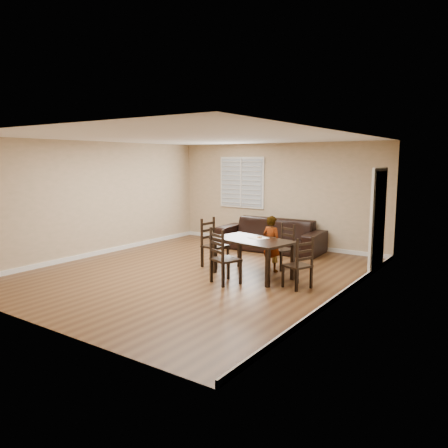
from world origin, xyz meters
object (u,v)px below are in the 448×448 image
(chair_right, at_px, (302,266))
(sofa, at_px, (270,235))
(child, at_px, (272,244))
(donut, at_px, (259,237))
(dining_table, at_px, (253,244))
(chair_far, at_px, (220,259))
(chair_left, at_px, (211,244))
(chair_near, at_px, (285,248))

(chair_right, distance_m, sofa, 3.40)
(child, height_order, donut, child)
(dining_table, relative_size, donut, 17.24)
(child, bearing_deg, donut, 88.63)
(chair_far, xyz_separation_m, sofa, (-0.72, 3.24, -0.08))
(child, bearing_deg, chair_far, 84.80)
(chair_right, distance_m, donut, 1.24)
(donut, relative_size, sofa, 0.04)
(dining_table, bearing_deg, donut, 83.66)
(chair_right, height_order, donut, chair_right)
(child, distance_m, donut, 0.44)
(chair_far, height_order, chair_left, chair_far)
(dining_table, distance_m, chair_near, 1.03)
(chair_left, bearing_deg, dining_table, -98.09)
(dining_table, xyz_separation_m, chair_near, (0.22, 0.97, -0.22))
(sofa, bearing_deg, child, -63.65)
(chair_far, height_order, sofa, chair_far)
(chair_left, distance_m, sofa, 2.20)
(sofa, bearing_deg, donut, -69.40)
(child, distance_m, sofa, 2.14)
(chair_right, relative_size, sofa, 0.35)
(donut, bearing_deg, chair_left, 177.08)
(child, bearing_deg, chair_left, 21.84)
(donut, bearing_deg, dining_table, -108.38)
(chair_left, relative_size, chair_right, 1.11)
(chair_near, xyz_separation_m, donut, (-0.17, -0.81, 0.34))
(chair_near, distance_m, donut, 0.89)
(child, bearing_deg, chair_near, -96.47)
(chair_right, height_order, child, child)
(chair_far, height_order, donut, chair_far)
(dining_table, relative_size, chair_near, 1.84)
(chair_near, bearing_deg, chair_right, -32.30)
(chair_far, distance_m, child, 1.42)
(dining_table, bearing_deg, chair_left, -179.06)
(dining_table, relative_size, chair_left, 1.66)
(chair_far, relative_size, chair_right, 1.12)
(chair_far, distance_m, donut, 1.06)
(chair_right, relative_size, donut, 9.33)
(chair_left, bearing_deg, chair_far, -133.84)
(chair_far, relative_size, child, 0.91)
(chair_near, height_order, sofa, chair_near)
(chair_left, distance_m, child, 1.35)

